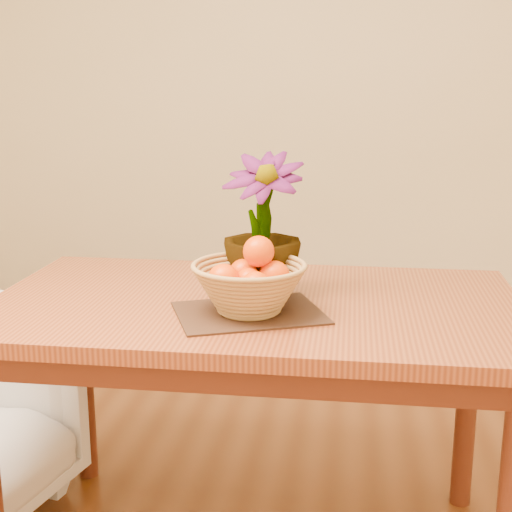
# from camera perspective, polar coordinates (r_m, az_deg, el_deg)

# --- Properties ---
(wall_back) EXTENTS (4.00, 0.02, 2.70)m
(wall_back) POSITION_cam_1_polar(r_m,az_deg,el_deg) (3.75, 4.10, 14.21)
(wall_back) COLOR #FFEAC2
(wall_back) RESTS_ON floor
(table) EXTENTS (1.40, 0.80, 0.75)m
(table) POSITION_cam_1_polar(r_m,az_deg,el_deg) (1.92, -0.11, -6.02)
(table) COLOR brown
(table) RESTS_ON floor
(placemat) EXTENTS (0.43, 0.38, 0.01)m
(placemat) POSITION_cam_1_polar(r_m,az_deg,el_deg) (1.77, -0.55, -4.57)
(placemat) COLOR #341B13
(placemat) RESTS_ON table
(wicker_basket) EXTENTS (0.29, 0.29, 0.12)m
(wicker_basket) POSITION_cam_1_polar(r_m,az_deg,el_deg) (1.75, -0.55, -2.71)
(wicker_basket) COLOR #A98146
(wicker_basket) RESTS_ON placemat
(orange_pile) EXTENTS (0.20, 0.19, 0.14)m
(orange_pile) POSITION_cam_1_polar(r_m,az_deg,el_deg) (1.75, -0.40, -1.40)
(orange_pile) COLOR #E64703
(orange_pile) RESTS_ON wicker_basket
(potted_plant) EXTENTS (0.24, 0.24, 0.38)m
(potted_plant) POSITION_cam_1_polar(r_m,az_deg,el_deg) (1.87, 0.49, 2.39)
(potted_plant) COLOR #194B15
(potted_plant) RESTS_ON table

